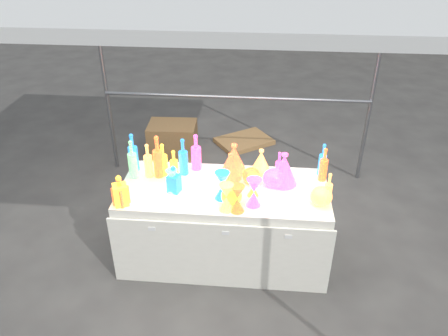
# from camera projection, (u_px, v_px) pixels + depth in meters

# --- Properties ---
(ground) EXTENTS (80.00, 80.00, 0.00)m
(ground) POSITION_uv_depth(u_px,v_px,m) (224.00, 253.00, 4.16)
(ground) COLOR #5B5854
(ground) RESTS_ON ground
(display_table) EXTENTS (1.84, 0.83, 0.75)m
(display_table) POSITION_uv_depth(u_px,v_px,m) (224.00, 223.00, 3.96)
(display_table) COLOR white
(display_table) RESTS_ON ground
(cardboard_box_closed) EXTENTS (0.63, 0.47, 0.44)m
(cardboard_box_closed) POSITION_uv_depth(u_px,v_px,m) (173.00, 140.00, 5.71)
(cardboard_box_closed) COLOR #A77B4B
(cardboard_box_closed) RESTS_ON ground
(cardboard_box_flat) EXTENTS (0.88, 0.83, 0.06)m
(cardboard_box_flat) POSITION_uv_depth(u_px,v_px,m) (244.00, 141.00, 6.09)
(cardboard_box_flat) COLOR #A77B4B
(cardboard_box_flat) RESTS_ON ground
(bottle_0) EXTENTS (0.07, 0.07, 0.28)m
(bottle_0) POSITION_uv_depth(u_px,v_px,m) (174.00, 164.00, 3.85)
(bottle_0) COLOR red
(bottle_0) RESTS_ON display_table
(bottle_1) EXTENTS (0.09, 0.09, 0.37)m
(bottle_1) POSITION_uv_depth(u_px,v_px,m) (133.00, 152.00, 3.95)
(bottle_1) COLOR #188430
(bottle_1) RESTS_ON display_table
(bottle_2) EXTENTS (0.09, 0.09, 0.40)m
(bottle_2) POSITION_uv_depth(u_px,v_px,m) (158.00, 156.00, 3.84)
(bottle_2) COLOR #FFA01A
(bottle_2) RESTS_ON display_table
(bottle_3) EXTENTS (0.10, 0.10, 0.35)m
(bottle_3) POSITION_uv_depth(u_px,v_px,m) (196.00, 152.00, 3.97)
(bottle_3) COLOR blue
(bottle_3) RESTS_ON display_table
(bottle_4) EXTENTS (0.08, 0.08, 0.33)m
(bottle_4) POSITION_uv_depth(u_px,v_px,m) (148.00, 160.00, 3.86)
(bottle_4) COLOR #168F6E
(bottle_4) RESTS_ON display_table
(bottle_5) EXTENTS (0.10, 0.10, 0.37)m
(bottle_5) POSITION_uv_depth(u_px,v_px,m) (132.00, 159.00, 3.84)
(bottle_5) COLOR #C928A7
(bottle_5) RESTS_ON display_table
(bottle_6) EXTENTS (0.10, 0.10, 0.31)m
(bottle_6) POSITION_uv_depth(u_px,v_px,m) (163.00, 159.00, 3.89)
(bottle_6) COLOR red
(bottle_6) RESTS_ON display_table
(bottle_7) EXTENTS (0.11, 0.11, 0.36)m
(bottle_7) POSITION_uv_depth(u_px,v_px,m) (183.00, 156.00, 3.89)
(bottle_7) COLOR #188430
(bottle_7) RESTS_ON display_table
(decanter_0) EXTENTS (0.15, 0.15, 0.27)m
(decanter_0) POSITION_uv_depth(u_px,v_px,m) (120.00, 190.00, 3.50)
(decanter_0) COLOR red
(decanter_0) RESTS_ON display_table
(decanter_1) EXTENTS (0.13, 0.13, 0.26)m
(decanter_1) POSITION_uv_depth(u_px,v_px,m) (120.00, 191.00, 3.51)
(decanter_1) COLOR #FFA01A
(decanter_1) RESTS_ON display_table
(decanter_2) EXTENTS (0.12, 0.12, 0.25)m
(decanter_2) POSITION_uv_depth(u_px,v_px,m) (174.00, 179.00, 3.67)
(decanter_2) COLOR #188430
(decanter_2) RESTS_ON display_table
(hourglass_0) EXTENTS (0.12, 0.12, 0.23)m
(hourglass_0) POSITION_uv_depth(u_px,v_px,m) (237.00, 199.00, 3.43)
(hourglass_0) COLOR #FFA01A
(hourglass_0) RESTS_ON display_table
(hourglass_1) EXTENTS (0.15, 0.15, 0.25)m
(hourglass_1) POSITION_uv_depth(u_px,v_px,m) (254.00, 192.00, 3.50)
(hourglass_1) COLOR blue
(hourglass_1) RESTS_ON display_table
(hourglass_2) EXTENTS (0.13, 0.13, 0.24)m
(hourglass_2) POSITION_uv_depth(u_px,v_px,m) (226.00, 197.00, 3.45)
(hourglass_2) COLOR #168F6E
(hourglass_2) RESTS_ON display_table
(hourglass_3) EXTENTS (0.10, 0.10, 0.21)m
(hourglass_3) POSITION_uv_depth(u_px,v_px,m) (172.00, 181.00, 3.68)
(hourglass_3) COLOR #C928A7
(hourglass_3) RESTS_ON display_table
(hourglass_4) EXTENTS (0.11, 0.11, 0.20)m
(hourglass_4) POSITION_uv_depth(u_px,v_px,m) (253.00, 186.00, 3.63)
(hourglass_4) COLOR red
(hourglass_4) RESTS_ON display_table
(hourglass_5) EXTENTS (0.15, 0.15, 0.25)m
(hourglass_5) POSITION_uv_depth(u_px,v_px,m) (222.00, 186.00, 3.58)
(hourglass_5) COLOR #188430
(hourglass_5) RESTS_ON display_table
(globe_0) EXTENTS (0.18, 0.18, 0.14)m
(globe_0) POSITION_uv_depth(u_px,v_px,m) (232.00, 197.00, 3.54)
(globe_0) COLOR red
(globe_0) RESTS_ON display_table
(globe_1) EXTENTS (0.21, 0.21, 0.14)m
(globe_1) POSITION_uv_depth(u_px,v_px,m) (321.00, 197.00, 3.53)
(globe_1) COLOR #168F6E
(globe_1) RESTS_ON display_table
(globe_2) EXTENTS (0.21, 0.21, 0.13)m
(globe_2) POSITION_uv_depth(u_px,v_px,m) (251.00, 176.00, 3.82)
(globe_2) COLOR #FFA01A
(globe_2) RESTS_ON display_table
(globe_3) EXTENTS (0.24, 0.24, 0.15)m
(globe_3) POSITION_uv_depth(u_px,v_px,m) (273.00, 179.00, 3.76)
(globe_3) COLOR blue
(globe_3) RESTS_ON display_table
(lampshade_0) EXTENTS (0.26, 0.26, 0.25)m
(lampshade_0) POSITION_uv_depth(u_px,v_px,m) (231.00, 166.00, 3.86)
(lampshade_0) COLOR yellow
(lampshade_0) RESTS_ON display_table
(lampshade_1) EXTENTS (0.26, 0.26, 0.28)m
(lampshade_1) POSITION_uv_depth(u_px,v_px,m) (234.00, 158.00, 3.94)
(lampshade_1) COLOR yellow
(lampshade_1) RESTS_ON display_table
(lampshade_2) EXTENTS (0.33, 0.33, 0.29)m
(lampshade_2) POSITION_uv_depth(u_px,v_px,m) (284.00, 169.00, 3.77)
(lampshade_2) COLOR blue
(lampshade_2) RESTS_ON display_table
(lampshade_3) EXTENTS (0.25, 0.25, 0.24)m
(lampshade_3) POSITION_uv_depth(u_px,v_px,m) (261.00, 161.00, 3.93)
(lampshade_3) COLOR #168F6E
(lampshade_3) RESTS_ON display_table
(bottle_8) EXTENTS (0.08, 0.08, 0.31)m
(bottle_8) POSITION_uv_depth(u_px,v_px,m) (323.00, 159.00, 3.89)
(bottle_8) COLOR #188430
(bottle_8) RESTS_ON display_table
(bottle_9) EXTENTS (0.09, 0.09, 0.32)m
(bottle_9) POSITION_uv_depth(u_px,v_px,m) (324.00, 164.00, 3.81)
(bottle_9) COLOR #FFA01A
(bottle_9) RESTS_ON display_table
(bottle_10) EXTENTS (0.08, 0.08, 0.28)m
(bottle_10) POSITION_uv_depth(u_px,v_px,m) (279.00, 166.00, 3.83)
(bottle_10) COLOR blue
(bottle_10) RESTS_ON display_table
(bottle_11) EXTENTS (0.07, 0.07, 0.29)m
(bottle_11) POSITION_uv_depth(u_px,v_px,m) (328.00, 188.00, 3.51)
(bottle_11) COLOR #168F6E
(bottle_11) RESTS_ON display_table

